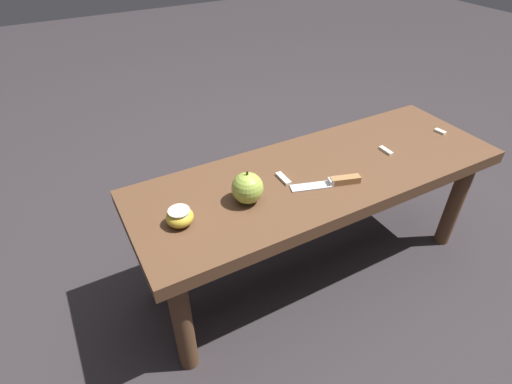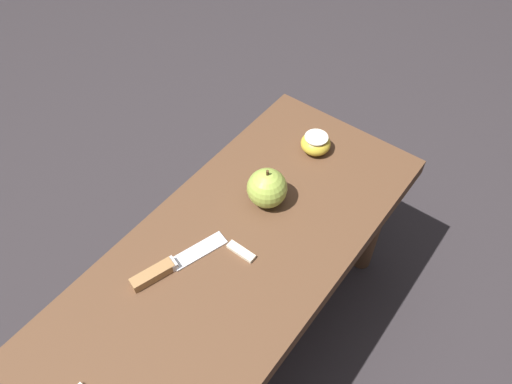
{
  "view_description": "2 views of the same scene",
  "coord_description": "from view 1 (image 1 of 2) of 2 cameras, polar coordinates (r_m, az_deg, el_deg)",
  "views": [
    {
      "loc": [
        0.64,
        0.76,
        1.07
      ],
      "look_at": [
        0.24,
        0.04,
        0.44
      ],
      "focal_mm": 28.0,
      "sensor_mm": 36.0,
      "label": 1
    },
    {
      "loc": [
        -0.28,
        -0.36,
        1.24
      ],
      "look_at": [
        0.24,
        0.04,
        0.44
      ],
      "focal_mm": 35.0,
      "sensor_mm": 36.0,
      "label": 2
    }
  ],
  "objects": [
    {
      "name": "ground_plane",
      "position": [
        1.46,
        7.72,
        -10.28
      ],
      "size": [
        8.0,
        8.0,
        0.0
      ],
      "primitive_type": "plane",
      "color": "#2D282B"
    },
    {
      "name": "wooden_bench",
      "position": [
        1.23,
        9.06,
        0.91
      ],
      "size": [
        1.14,
        0.39,
        0.41
      ],
      "color": "brown",
      "rests_on": "ground_plane"
    },
    {
      "name": "knife",
      "position": [
        1.14,
        11.31,
        1.45
      ],
      "size": [
        0.2,
        0.09,
        0.02
      ],
      "rotation": [
        0.0,
        0.0,
        -0.3
      ],
      "color": "silver",
      "rests_on": "wooden_bench"
    },
    {
      "name": "apple_whole",
      "position": [
        1.04,
        -1.23,
        0.58
      ],
      "size": [
        0.08,
        0.08,
        0.1
      ],
      "color": "#9EB747",
      "rests_on": "wooden_bench"
    },
    {
      "name": "apple_cut",
      "position": [
        0.99,
        -10.84,
        -3.49
      ],
      "size": [
        0.07,
        0.07,
        0.04
      ],
      "color": "gold",
      "rests_on": "wooden_bench"
    },
    {
      "name": "apple_slice_near_knife",
      "position": [
        1.51,
        24.83,
        7.86
      ],
      "size": [
        0.02,
        0.04,
        0.01
      ],
      "color": "silver",
      "rests_on": "wooden_bench"
    },
    {
      "name": "apple_slice_center",
      "position": [
        1.14,
        3.92,
        1.96
      ],
      "size": [
        0.02,
        0.06,
        0.01
      ],
      "color": "silver",
      "rests_on": "wooden_bench"
    },
    {
      "name": "apple_slice_near_bowl",
      "position": [
        1.33,
        18.07,
        5.65
      ],
      "size": [
        0.02,
        0.05,
        0.01
      ],
      "color": "silver",
      "rests_on": "wooden_bench"
    }
  ]
}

